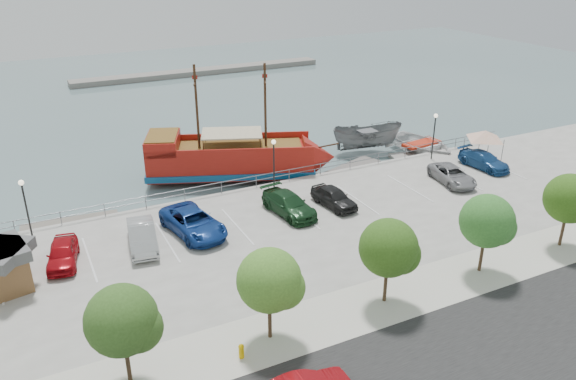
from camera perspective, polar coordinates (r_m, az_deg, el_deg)
name	(u,v)px	position (r m, az deg, el deg)	size (l,w,h in m)	color
ground	(313,236)	(40.40, 2.54, -4.67)	(160.00, 160.00, 0.00)	slate
street	(475,361)	(29.34, 18.47, -16.17)	(100.00, 8.00, 0.04)	black
sidewalk	(399,296)	(32.79, 11.18, -10.52)	(100.00, 4.00, 0.05)	beige
seawall_railing	(267,179)	(46.02, -2.11, 1.17)	(50.00, 0.06, 1.00)	slate
far_shore	(201,72)	(92.14, -8.81, 11.81)	(40.00, 3.00, 0.80)	gray
pirate_ship	(245,159)	(49.70, -4.43, 3.18)	(17.00, 10.26, 10.59)	#9E1810
patrol_boat	(367,139)	(56.42, 8.03, 5.11)	(2.61, 6.93, 2.68)	slate
speedboat	(421,147)	(57.08, 13.40, 4.29)	(5.26, 7.36, 1.53)	silver
dock_west	(71,224)	(44.48, -21.21, -3.28)	(6.90, 1.97, 0.39)	#6E675D
dock_mid	(349,170)	(51.62, 6.25, 2.04)	(7.04, 2.01, 0.40)	slate
dock_east	(424,155)	(56.48, 13.64, 3.44)	(6.67, 1.91, 0.38)	gray
canopy_tent	(486,131)	(53.41, 19.46, 5.71)	(4.64, 4.64, 3.28)	slate
fire_hydrant	(241,351)	(27.94, -4.76, -15.95)	(0.28, 0.28, 0.81)	#DFB101
lamp_post_left	(24,199)	(40.45, -25.20, -0.83)	(0.36, 0.36, 4.28)	black
lamp_post_mid	(274,156)	(44.04, -1.45, 3.48)	(0.36, 0.36, 4.28)	black
lamp_post_right	(435,128)	(52.46, 14.66, 6.09)	(0.36, 0.36, 4.28)	black
tree_b	(126,322)	(25.81, -16.16, -12.77)	(3.30, 3.20, 5.00)	#473321
tree_c	(273,282)	(27.41, -1.58, -9.32)	(3.30, 3.20, 5.00)	#473321
tree_d	(391,249)	(30.56, 10.46, -5.95)	(3.30, 3.20, 5.00)	#473321
tree_e	(490,223)	(34.85, 19.79, -3.13)	(3.30, 3.20, 5.00)	#473321
tree_f	(572,200)	(39.92, 26.88, -0.91)	(3.30, 3.20, 5.00)	#473321
parked_car_a	(63,253)	(37.50, -21.93, -5.96)	(1.71, 4.25, 1.45)	#AC0B13
parked_car_b	(142,236)	(37.76, -14.60, -4.56)	(1.69, 4.86, 1.60)	#ADAEAF
parked_car_c	(193,222)	(38.77, -9.60, -3.26)	(2.73, 5.92, 1.65)	navy
parked_car_d	(289,204)	(40.95, 0.09, -1.46)	(2.14, 5.25, 1.52)	#163A1D
parked_car_e	(334,197)	(42.29, 4.69, -0.73)	(1.73, 4.29, 1.46)	black
parked_car_g	(452,175)	(48.23, 16.34, 1.47)	(2.26, 4.89, 1.36)	gray
parked_car_h	(484,160)	(52.32, 19.29, 2.87)	(1.99, 4.90, 1.42)	navy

